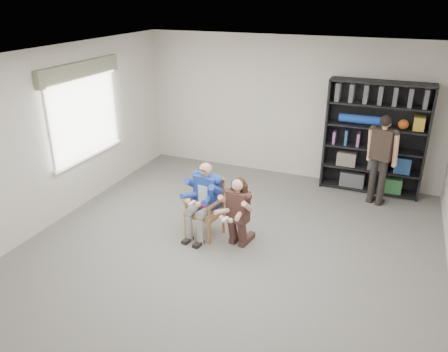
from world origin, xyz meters
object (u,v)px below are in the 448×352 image
at_px(armchair, 205,208).
at_px(seated_man, 205,200).
at_px(standing_man, 380,161).
at_px(kneeling_woman, 237,213).
at_px(bookshelf, 375,138).

xyz_separation_m(armchair, seated_man, (0.00, 0.00, 0.14)).
relative_size(seated_man, standing_man, 0.74).
height_order(armchair, kneeling_woman, kneeling_woman).
relative_size(armchair, seated_man, 0.77).
relative_size(kneeling_woman, standing_man, 0.67).
height_order(kneeling_woman, bookshelf, bookshelf).
distance_m(seated_man, standing_man, 3.22).
bearing_deg(kneeling_woman, standing_man, 61.34).
height_order(seated_man, standing_man, standing_man).
xyz_separation_m(kneeling_woman, bookshelf, (1.64, 2.82, 0.50)).
distance_m(seated_man, bookshelf, 3.52).
xyz_separation_m(seated_man, kneeling_woman, (0.58, -0.12, -0.05)).
relative_size(seated_man, kneeling_woman, 1.09).
xyz_separation_m(armchair, bookshelf, (2.22, 2.70, 0.58)).
bearing_deg(bookshelf, armchair, -129.41).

